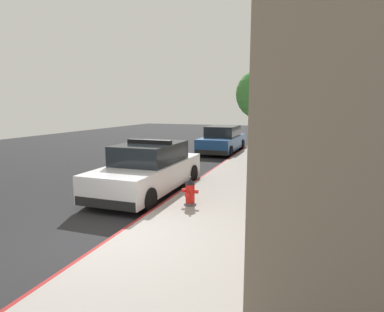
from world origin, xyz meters
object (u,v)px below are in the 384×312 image
at_px(street_tree, 261,95).
at_px(fire_hydrant, 190,192).
at_px(parked_car_silver_ahead, 222,140).
at_px(police_cruiser, 149,169).

bearing_deg(street_tree, fire_hydrant, -95.40).
height_order(parked_car_silver_ahead, street_tree, street_tree).
height_order(parked_car_silver_ahead, fire_hydrant, parked_car_silver_ahead).
distance_m(parked_car_silver_ahead, fire_hydrant, 10.87).
bearing_deg(street_tree, parked_car_silver_ahead, 131.18).
height_order(fire_hydrant, street_tree, street_tree).
distance_m(police_cruiser, street_tree, 7.40).
height_order(police_cruiser, street_tree, street_tree).
bearing_deg(police_cruiser, fire_hydrant, -34.93).
bearing_deg(fire_hydrant, street_tree, 84.60).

